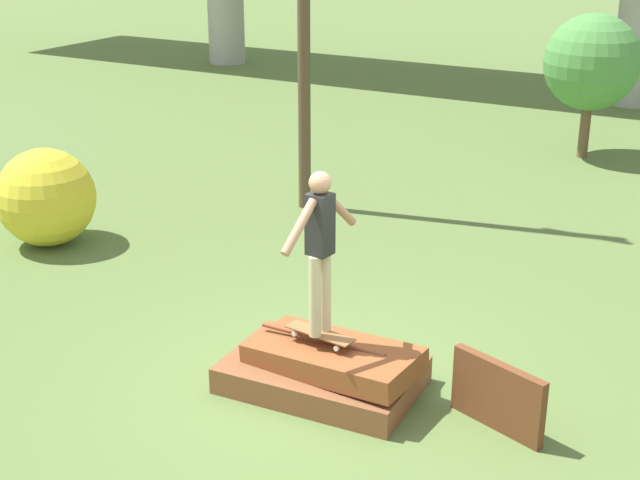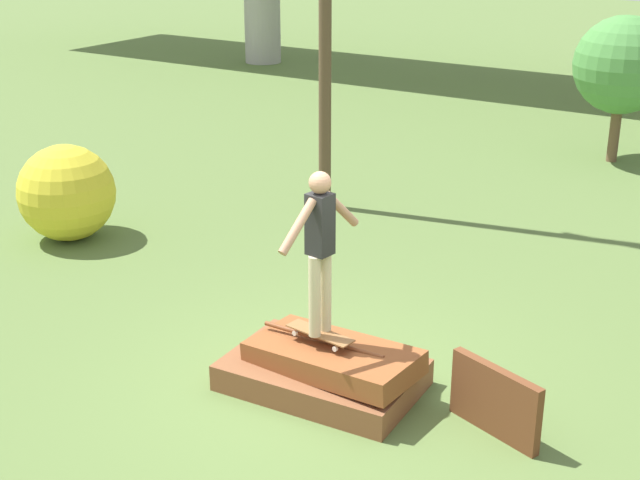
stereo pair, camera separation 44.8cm
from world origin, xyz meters
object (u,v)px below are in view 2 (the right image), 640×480
object	(u,v)px
skateboard	(320,334)
bush_yellow_flowering	(67,193)
skater	(320,242)
tree_behind_left	(623,65)

from	to	relation	value
skateboard	bush_yellow_flowering	xyz separation A→B (m)	(-5.50, 1.70, 0.07)
skater	tree_behind_left	size ratio (longest dim) A/B	0.61
skateboard	skater	distance (m)	1.00
tree_behind_left	bush_yellow_flowering	bearing A→B (deg)	-123.31
skateboard	tree_behind_left	world-z (taller)	tree_behind_left
tree_behind_left	skateboard	bearing A→B (deg)	-90.74
skater	bush_yellow_flowering	xyz separation A→B (m)	(-5.50, 1.70, -0.93)
skater	tree_behind_left	world-z (taller)	tree_behind_left
tree_behind_left	bush_yellow_flowering	xyz separation A→B (m)	(-5.63, -8.57, -1.13)
bush_yellow_flowering	skater	bearing A→B (deg)	-17.18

